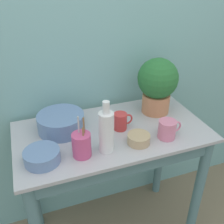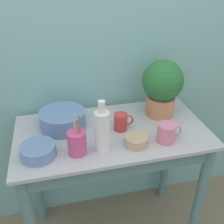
% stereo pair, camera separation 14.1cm
% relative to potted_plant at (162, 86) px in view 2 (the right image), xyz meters
% --- Properties ---
extents(wall_back, '(6.00, 0.05, 2.40)m').
position_rel_potted_plant_xyz_m(wall_back, '(-0.33, 0.23, 0.12)').
color(wall_back, '#7AB2B2').
rests_on(wall_back, ground_plane).
extents(counter_table, '(1.08, 0.57, 0.88)m').
position_rel_potted_plant_xyz_m(counter_table, '(-0.33, -0.13, -0.41)').
color(counter_table, slate).
rests_on(counter_table, ground_plane).
extents(potted_plant, '(0.24, 0.24, 0.35)m').
position_rel_potted_plant_xyz_m(potted_plant, '(0.00, 0.00, 0.00)').
color(potted_plant, tan).
rests_on(potted_plant, counter_table).
extents(bowl_wash_large, '(0.26, 0.26, 0.10)m').
position_rel_potted_plant_xyz_m(bowl_wash_large, '(-0.59, -0.01, -0.14)').
color(bowl_wash_large, '#6684B2').
rests_on(bowl_wash_large, counter_table).
extents(bottle_tall, '(0.07, 0.07, 0.28)m').
position_rel_potted_plant_xyz_m(bottle_tall, '(-0.42, -0.27, -0.08)').
color(bottle_tall, white).
rests_on(bottle_tall, counter_table).
extents(mug_pink, '(0.13, 0.09, 0.10)m').
position_rel_potted_plant_xyz_m(mug_pink, '(-0.07, -0.27, -0.14)').
color(mug_pink, pink).
rests_on(mug_pink, counter_table).
extents(mug_red, '(0.11, 0.08, 0.10)m').
position_rel_potted_plant_xyz_m(mug_red, '(-0.28, -0.11, -0.14)').
color(mug_red, '#C63838').
rests_on(mug_red, counter_table).
extents(bowl_small_blue, '(0.17, 0.17, 0.06)m').
position_rel_potted_plant_xyz_m(bowl_small_blue, '(-0.73, -0.24, -0.16)').
color(bowl_small_blue, '#6684B2').
rests_on(bowl_small_blue, counter_table).
extents(bowl_small_tan, '(0.12, 0.12, 0.05)m').
position_rel_potted_plant_xyz_m(bowl_small_tan, '(-0.24, -0.27, -0.17)').
color(bowl_small_tan, tan).
rests_on(bowl_small_tan, counter_table).
extents(utensil_cup, '(0.09, 0.09, 0.21)m').
position_rel_potted_plant_xyz_m(utensil_cup, '(-0.54, -0.26, -0.13)').
color(utensil_cup, '#CC4C7F').
rests_on(utensil_cup, counter_table).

